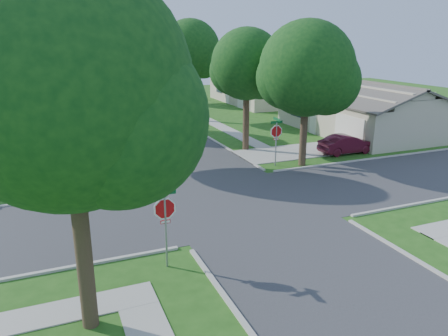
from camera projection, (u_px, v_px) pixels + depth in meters
ground at (236, 202)px, 21.01m from camera, size 100.00×100.00×0.00m
road_ns at (236, 202)px, 21.01m from camera, size 7.00×100.00×0.02m
sidewalk_ne at (190, 111)px, 46.24m from camera, size 1.20×40.00×0.04m
sidewalk_nw at (68, 119)px, 41.80m from camera, size 1.20×40.00×0.04m
driveway at (299, 151)px, 30.16m from camera, size 8.80×3.60×0.05m
stop_sign_sw at (165, 212)px, 14.55m from camera, size 1.05×0.80×2.98m
stop_sign_ne at (276, 133)px, 26.29m from camera, size 1.05×0.80×2.98m
tree_e_near at (247, 68)px, 29.07m from camera, size 4.97×4.80×8.28m
tree_e_mid at (191, 52)px, 39.52m from camera, size 5.59×5.40×9.21m
tree_e_far at (156, 51)px, 51.11m from camera, size 5.17×5.00×8.72m
tree_w_near at (102, 64)px, 25.52m from camera, size 5.38×5.20×8.97m
tree_w_mid at (83, 51)px, 36.04m from camera, size 5.80×5.60×9.56m
tree_w_far at (73, 56)px, 47.82m from camera, size 4.76×4.60×8.04m
tree_sw_corner at (70, 98)px, 10.30m from camera, size 6.21×6.00×9.55m
tree_ne_corner at (308, 73)px, 25.42m from camera, size 5.80×5.60×8.66m
house_ne_near at (359, 113)px, 36.12m from camera, size 8.42×13.60×4.23m
house_ne_far at (261, 90)px, 52.05m from camera, size 8.42×13.60×4.23m
car_driveway at (347, 144)px, 29.55m from camera, size 3.92×1.43×1.28m
car_curb_east at (156, 102)px, 47.44m from camera, size 2.30×4.95×1.64m
car_curb_west at (103, 95)px, 54.47m from camera, size 2.04×4.12×1.15m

